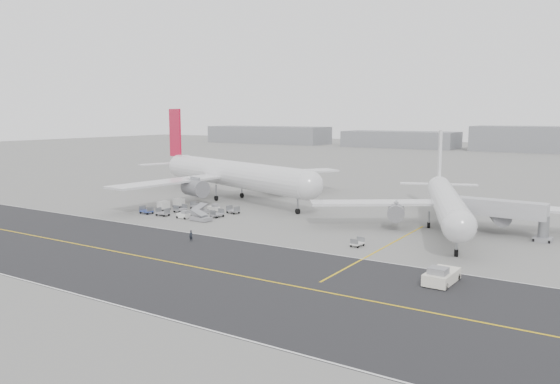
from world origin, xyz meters
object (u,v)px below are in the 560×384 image
Objects in this scene: airliner_a at (230,173)px; ground_crew_a at (191,236)px; airliner_b at (446,202)px; pushback_tug at (441,276)px; jet_bridge at (498,210)px.

ground_crew_a is (21.67, -38.63, -5.39)m from airliner_a.
airliner_a reaches higher than airliner_b.
airliner_a is 33.51× the size of ground_crew_a.
airliner_a is at bearing 152.80° from airliner_b.
jet_bridge is (0.44, 31.31, 3.49)m from pushback_tug.
airliner_b is 9.07m from jet_bridge.
ground_crew_a is (-40.55, 0.74, -0.02)m from pushback_tug.
ground_crew_a is at bearing -131.50° from airliner_a.
ground_crew_a is (-40.99, -30.58, -3.51)m from jet_bridge.
airliner_a is at bearing 175.90° from jet_bridge.
airliner_b is 26.04× the size of ground_crew_a.
airliner_b is at bearing -78.10° from airliner_a.
airliner_b is 33.82m from pushback_tug.
airliner_b is 2.81× the size of jet_bridge.
airliner_a is at bearing 109.64° from ground_crew_a.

